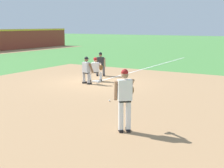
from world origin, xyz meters
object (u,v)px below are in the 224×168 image
at_px(first_baseman, 96,68).
at_px(baseball, 109,101).
at_px(first_base_bag, 96,81).
at_px(pitcher, 125,96).
at_px(baserunner, 86,69).
at_px(umpire, 100,63).

bearing_deg(first_baseman, baseball, -139.78).
xyz_separation_m(first_base_bag, pitcher, (-6.31, -5.18, 1.01)).
bearing_deg(baserunner, first_base_bag, -15.26).
distance_m(first_base_bag, first_baseman, 0.75).
bearing_deg(first_baseman, baserunner, -179.63).
distance_m(baseball, pitcher, 3.83).
xyz_separation_m(first_baseman, umpire, (1.76, 0.82, 0.06)).
bearing_deg(baserunner, baseball, -131.78).
distance_m(first_base_bag, umpire, 2.35).
xyz_separation_m(first_base_bag, baserunner, (-0.67, 0.18, 0.75)).
height_order(first_baseman, umpire, umpire).
bearing_deg(umpire, baseball, -144.19).
distance_m(first_base_bag, baseball, 4.48).
xyz_separation_m(baseball, umpire, (5.41, 3.90, 0.76)).
distance_m(baseball, baserunner, 4.19).
relative_size(first_baseman, umpire, 0.92).
relative_size(first_base_bag, baserunner, 0.26).
bearing_deg(first_base_bag, pitcher, -140.65).
bearing_deg(first_baseman, umpire, 24.94).
height_order(first_base_bag, baserunner, baserunner).
bearing_deg(pitcher, baserunner, 43.52).
xyz_separation_m(baseball, pitcher, (-2.90, -2.28, 1.02)).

